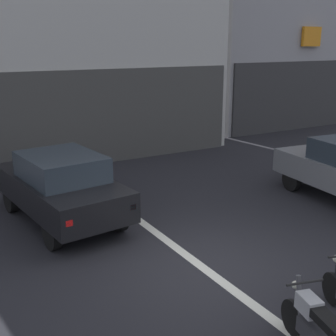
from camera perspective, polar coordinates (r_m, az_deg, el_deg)
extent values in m
plane|color=#232328|center=(8.51, 4.62, -12.70)|extent=(120.00, 120.00, 0.00)
cube|color=silver|center=(13.48, -10.03, -1.92)|extent=(0.20, 18.00, 0.01)
cube|color=#454543|center=(15.28, -9.18, 6.37)|extent=(10.53, 0.10, 3.20)
cube|color=#373739|center=(22.39, 16.62, 8.88)|extent=(8.10, 0.10, 3.20)
cube|color=orange|center=(22.44, 17.91, 15.75)|extent=(1.10, 0.16, 0.88)
cylinder|color=black|center=(11.67, -19.54, -3.81)|extent=(0.25, 0.66, 0.64)
cylinder|color=black|center=(12.16, -12.59, -2.47)|extent=(0.25, 0.66, 0.64)
cylinder|color=black|center=(9.36, -14.68, -8.27)|extent=(0.25, 0.66, 0.64)
cylinder|color=black|center=(9.97, -6.38, -6.30)|extent=(0.25, 0.66, 0.64)
cube|color=black|center=(10.60, -13.64, -2.82)|extent=(2.20, 4.27, 0.66)
cube|color=#2D3842|center=(10.30, -13.53, 0.18)|extent=(1.76, 2.13, 0.56)
cube|color=red|center=(8.58, -12.62, -6.90)|extent=(0.15, 0.08, 0.12)
cube|color=red|center=(9.18, -4.57, -5.01)|extent=(0.15, 0.08, 0.12)
cylinder|color=black|center=(13.02, 15.58, -1.46)|extent=(0.25, 0.66, 0.64)
cylinder|color=black|center=(14.04, 20.48, -0.64)|extent=(0.25, 0.66, 0.64)
cylinder|color=black|center=(6.95, 15.62, -17.99)|extent=(0.20, 0.52, 0.52)
cube|color=black|center=(6.16, 19.80, -18.05)|extent=(0.37, 0.64, 0.12)
cube|color=#B2B5BA|center=(6.45, 17.63, -16.37)|extent=(0.31, 0.40, 0.24)
cylinder|color=#4C4C51|center=(6.64, 16.54, -15.96)|extent=(0.13, 0.25, 0.70)
cylinder|color=black|center=(6.42, 17.15, -13.85)|extent=(0.54, 0.18, 0.04)
sphere|color=silver|center=(6.65, 16.07, -14.21)|extent=(0.12, 0.12, 0.12)
cylinder|color=black|center=(7.82, 20.31, -14.30)|extent=(0.24, 0.51, 0.52)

